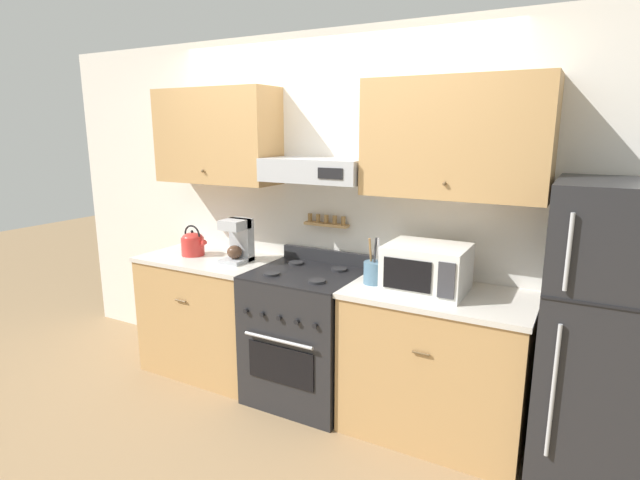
# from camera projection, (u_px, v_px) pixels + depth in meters

# --- Properties ---
(ground_plane) EXTENTS (16.00, 16.00, 0.00)m
(ground_plane) POSITION_uv_depth(u_px,v_px,m) (283.00, 417.00, 3.34)
(ground_plane) COLOR #937551
(wall_back) EXTENTS (5.20, 0.46, 2.55)m
(wall_back) POSITION_uv_depth(u_px,v_px,m) (330.00, 191.00, 3.55)
(wall_back) COLOR silver
(wall_back) RESTS_ON ground_plane
(counter_left) EXTENTS (1.02, 0.66, 0.93)m
(counter_left) POSITION_uv_depth(u_px,v_px,m) (212.00, 313.00, 3.94)
(counter_left) COLOR tan
(counter_left) RESTS_ON ground_plane
(counter_right) EXTENTS (1.11, 0.66, 0.93)m
(counter_right) POSITION_uv_depth(u_px,v_px,m) (436.00, 363.00, 3.09)
(counter_right) COLOR tan
(counter_right) RESTS_ON ground_plane
(stove_range) EXTENTS (0.73, 0.69, 1.02)m
(stove_range) POSITION_uv_depth(u_px,v_px,m) (306.00, 335.00, 3.51)
(stove_range) COLOR #232326
(stove_range) RESTS_ON ground_plane
(refrigerator) EXTENTS (0.82, 0.72, 1.64)m
(refrigerator) POSITION_uv_depth(u_px,v_px,m) (630.00, 345.00, 2.51)
(refrigerator) COLOR #232326
(refrigerator) RESTS_ON ground_plane
(tea_kettle) EXTENTS (0.23, 0.18, 0.24)m
(tea_kettle) POSITION_uv_depth(u_px,v_px,m) (193.00, 243.00, 3.85)
(tea_kettle) COLOR red
(tea_kettle) RESTS_ON counter_left
(coffee_maker) EXTENTS (0.17, 0.22, 0.32)m
(coffee_maker) POSITION_uv_depth(u_px,v_px,m) (238.00, 240.00, 3.67)
(coffee_maker) COLOR #ADAFB5
(coffee_maker) RESTS_ON counter_left
(microwave) EXTENTS (0.47, 0.39, 0.29)m
(microwave) POSITION_uv_depth(u_px,v_px,m) (427.00, 268.00, 2.99)
(microwave) COLOR white
(microwave) RESTS_ON counter_right
(utensil_crock) EXTENTS (0.13, 0.13, 0.30)m
(utensil_crock) POSITION_uv_depth(u_px,v_px,m) (374.00, 272.00, 3.15)
(utensil_crock) COLOR slate
(utensil_crock) RESTS_ON counter_right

